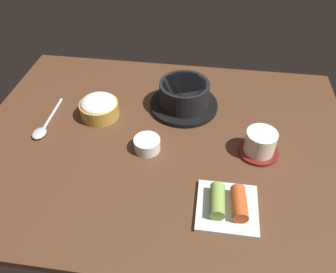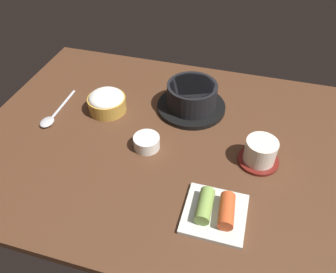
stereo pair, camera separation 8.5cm
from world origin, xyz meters
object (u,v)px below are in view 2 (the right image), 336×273
at_px(stone_pot, 192,98).
at_px(spoon, 52,117).
at_px(rice_bowl, 107,101).
at_px(tea_cup_with_saucer, 260,152).
at_px(banchan_cup_center, 147,142).
at_px(kimchi_plate, 215,211).

height_order(stone_pot, spoon, stone_pot).
relative_size(rice_bowl, tea_cup_with_saucer, 1.08).
distance_m(stone_pot, banchan_cup_center, 0.20).
height_order(rice_bowl, kimchi_plate, rice_bowl).
bearing_deg(kimchi_plate, rice_bowl, 143.25).
bearing_deg(rice_bowl, stone_pot, 17.73).
xyz_separation_m(stone_pot, tea_cup_with_saucer, (0.21, -0.16, -0.01)).
xyz_separation_m(banchan_cup_center, spoon, (-0.30, 0.04, -0.01)).
distance_m(stone_pot, kimchi_plate, 0.37).
height_order(tea_cup_with_saucer, kimchi_plate, tea_cup_with_saucer).
bearing_deg(kimchi_plate, banchan_cup_center, 142.58).
relative_size(rice_bowl, kimchi_plate, 0.83).
bearing_deg(banchan_cup_center, rice_bowl, 144.13).
bearing_deg(stone_pot, rice_bowl, -162.27).
xyz_separation_m(banchan_cup_center, kimchi_plate, (0.21, -0.16, -0.00)).
distance_m(stone_pot, spoon, 0.40).
bearing_deg(kimchi_plate, stone_pot, 110.81).
height_order(rice_bowl, spoon, rice_bowl).
xyz_separation_m(tea_cup_with_saucer, spoon, (-0.58, 0.01, -0.03)).
height_order(banchan_cup_center, kimchi_plate, kimchi_plate).
bearing_deg(stone_pot, tea_cup_with_saucer, -38.04).
relative_size(stone_pot, spoon, 1.10).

